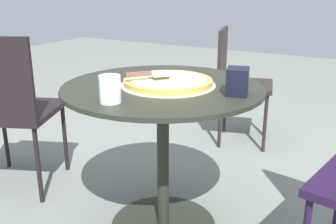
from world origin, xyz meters
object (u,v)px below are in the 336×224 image
object	(u,v)px
pizza_on_tray	(168,82)
drinking_cup	(110,89)
patio_chair_near	(6,103)
patio_chair_far	(236,77)
patio_table	(163,128)
napkin_dispenser	(238,81)
pizza_server	(150,74)

from	to	relation	value
pizza_on_tray	drinking_cup	size ratio (longest dim) A/B	4.02
patio_chair_near	patio_chair_far	xyz separation A→B (m)	(1.29, -0.77, -0.03)
patio_table	napkin_dispenser	distance (m)	0.40
patio_table	drinking_cup	distance (m)	0.39
napkin_dispenser	patio_chair_near	world-z (taller)	patio_chair_near
patio_table	napkin_dispenser	world-z (taller)	napkin_dispenser
pizza_server	patio_chair_near	bearing A→B (deg)	94.83
napkin_dispenser	drinking_cup	bearing A→B (deg)	116.39
drinking_cup	napkin_dispenser	world-z (taller)	napkin_dispenser
drinking_cup	patio_chair_far	world-z (taller)	patio_chair_far
patio_chair_near	patio_table	bearing A→B (deg)	-82.68
patio_table	drinking_cup	xyz separation A→B (m)	(-0.31, 0.03, 0.24)
pizza_on_tray	napkin_dispenser	xyz separation A→B (m)	(0.01, -0.30, 0.04)
patio_chair_far	drinking_cup	bearing A→B (deg)	-176.95
pizza_on_tray	patio_chair_far	bearing A→B (deg)	6.47
drinking_cup	pizza_on_tray	bearing A→B (deg)	-9.43
pizza_server	patio_chair_far	size ratio (longest dim) A/B	0.24
napkin_dispenser	patio_table	bearing A→B (deg)	77.55
drinking_cup	napkin_dispenser	bearing A→B (deg)	-47.00
pizza_on_tray	pizza_server	distance (m)	0.09
pizza_server	napkin_dispenser	xyz separation A→B (m)	(0.07, -0.36, -0.00)
napkin_dispenser	patio_chair_far	bearing A→B (deg)	3.97
pizza_server	patio_chair_far	bearing A→B (deg)	3.60
patio_table	napkin_dispenser	xyz separation A→B (m)	(0.02, -0.32, 0.24)
drinking_cup	napkin_dispenser	size ratio (longest dim) A/B	0.96
patio_chair_near	patio_chair_far	size ratio (longest dim) A/B	1.07
patio_chair_far	patio_chair_near	bearing A→B (deg)	149.17
patio_table	pizza_on_tray	bearing A→B (deg)	-58.16
napkin_dispenser	pizza_on_tray	bearing A→B (deg)	75.58
pizza_on_tray	patio_chair_near	distance (m)	0.93
pizza_server	patio_chair_near	xyz separation A→B (m)	(-0.07, 0.85, -0.24)
napkin_dispenser	patio_chair_near	xyz separation A→B (m)	(-0.14, 1.20, -0.24)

